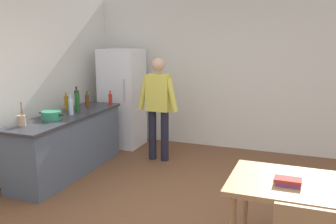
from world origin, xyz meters
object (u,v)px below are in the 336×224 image
bottle_oil_amber (66,103)px  book_stack (288,182)px  cooking_pot (51,115)px  bottle_wine_green (77,102)px  person (158,102)px  bottle_beer_brown (87,101)px  bottle_water_clear (71,106)px  refrigerator (122,98)px  utensil_jar (21,120)px  bottle_wine_dark (77,99)px  bottle_sauce_red (110,99)px  dining_table (306,191)px

bottle_oil_amber → book_stack: size_ratio=1.16×
cooking_pot → bottle_oil_amber: 0.67m
cooking_pot → book_stack: 3.38m
bottle_wine_green → book_stack: (3.23, -1.47, -0.26)m
person → bottle_beer_brown: bearing=-159.5°
bottle_water_clear → bottle_oil_amber: 0.38m
refrigerator → bottle_wine_green: bearing=-93.7°
utensil_jar → bottle_wine_dark: bottle_wine_dark is taller
bottle_wine_dark → bottle_wine_green: size_ratio=1.00×
person → cooking_pot: (-1.07, -1.36, -0.02)m
utensil_jar → book_stack: bearing=-7.3°
bottle_sauce_red → book_stack: bearing=-35.3°
bottle_sauce_red → book_stack: bottle_sauce_red is taller
book_stack → bottle_wine_dark: bearing=153.0°
bottle_water_clear → bottle_oil_amber: (-0.27, 0.27, -0.01)m
bottle_beer_brown → person: bearing=20.5°
person → bottle_wine_dark: 1.32m
person → book_stack: person is taller
book_stack → utensil_jar: bearing=172.7°
person → dining_table: 3.20m
bottle_sauce_red → person: bearing=7.0°
bottle_oil_amber → book_stack: 3.79m
person → utensil_jar: size_ratio=5.31×
utensil_jar → cooking_pot: bearing=74.1°
bottle_oil_amber → book_stack: bearing=-23.7°
cooking_pot → bottle_wine_green: size_ratio=1.18×
bottle_water_clear → bottle_beer_brown: bottle_water_clear is taller
bottle_water_clear → bottle_beer_brown: bearing=98.9°
refrigerator → utensil_jar: 2.37m
bottle_water_clear → dining_table: bearing=-19.0°
person → utensil_jar: bearing=-123.6°
bottle_wine_green → utensil_jar: bearing=-98.8°
bottle_beer_brown → bottle_wine_green: bottle_wine_green is taller
bottle_wine_dark → bottle_beer_brown: 0.17m
bottle_beer_brown → book_stack: size_ratio=1.08×
bottle_wine_dark → refrigerator: bearing=75.4°
cooking_pot → book_stack: size_ratio=1.66×
refrigerator → bottle_sauce_red: refrigerator is taller
cooking_pot → bottle_sauce_red: bottle_sauce_red is taller
person → bottle_oil_amber: bearing=-150.4°
bottle_wine_green → book_stack: 3.56m
refrigerator → bottle_wine_dark: size_ratio=5.29×
dining_table → cooking_pot: 3.52m
utensil_jar → bottle_beer_brown: (0.11, 1.40, 0.03)m
refrigerator → bottle_water_clear: (-0.05, -1.54, 0.13)m
refrigerator → bottle_sauce_red: 0.67m
cooking_pot → bottle_sauce_red: (0.24, 1.25, 0.04)m
dining_table → bottle_wine_green: (-3.39, 1.38, 0.37)m
cooking_pot → bottle_water_clear: bearing=78.7°
bottle_sauce_red → bottle_wine_green: bearing=-107.3°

